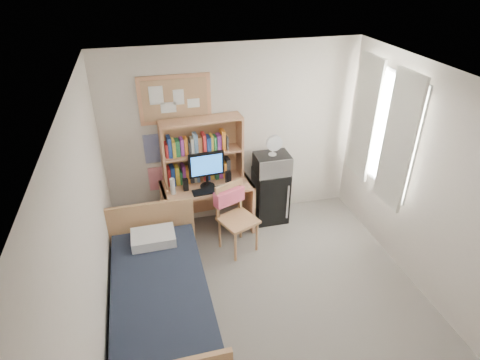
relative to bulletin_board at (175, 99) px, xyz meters
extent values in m
cube|color=gray|center=(0.78, -2.08, -1.93)|extent=(3.60, 4.20, 0.02)
cube|color=white|center=(0.78, -2.08, 0.68)|extent=(3.60, 4.20, 0.02)
cube|color=silver|center=(0.78, 0.02, -0.62)|extent=(3.60, 0.04, 2.60)
cube|color=silver|center=(-1.02, -2.08, -0.62)|extent=(0.04, 4.20, 2.60)
cube|color=silver|center=(2.58, -2.08, -0.62)|extent=(0.04, 4.20, 2.60)
cube|color=white|center=(2.53, -0.88, -0.32)|extent=(0.10, 1.40, 1.70)
cube|color=silver|center=(2.50, -1.28, -0.32)|extent=(0.04, 0.55, 1.70)
cube|color=silver|center=(2.50, -0.48, -0.32)|extent=(0.04, 0.55, 1.70)
cube|color=tan|center=(0.00, 0.00, 0.00)|extent=(0.94, 0.03, 0.64)
cube|color=navy|center=(-0.32, 0.01, -0.67)|extent=(0.30, 0.01, 0.42)
cube|color=#F42B4E|center=(-0.32, 0.01, -1.14)|extent=(0.28, 0.01, 0.36)
cube|color=tan|center=(0.31, -0.31, -1.53)|extent=(1.28, 0.70, 0.77)
cube|color=tan|center=(0.63, -0.85, -1.43)|extent=(0.64, 0.64, 0.97)
cube|color=black|center=(1.28, -0.24, -1.52)|extent=(0.48, 0.48, 0.80)
cube|color=black|center=(-0.49, -1.89, -1.64)|extent=(1.04, 2.06, 0.56)
cube|color=tan|center=(0.30, -0.16, -0.69)|extent=(1.12, 0.36, 0.91)
cube|color=black|center=(0.31, -0.37, -0.89)|extent=(0.49, 0.07, 0.52)
cube|color=black|center=(0.32, -0.51, -1.13)|extent=(0.49, 0.18, 0.02)
cube|color=black|center=(0.01, -0.39, -1.06)|extent=(0.07, 0.07, 0.17)
cube|color=black|center=(0.61, -0.35, -1.06)|extent=(0.08, 0.08, 0.18)
cylinder|color=white|center=(-0.16, -0.45, -1.03)|extent=(0.07, 0.07, 0.23)
cube|color=#F45D7D|center=(0.55, -0.66, -1.17)|extent=(0.45, 0.29, 0.20)
cube|color=#B8B9BD|center=(1.28, -0.26, -0.97)|extent=(0.49, 0.37, 0.28)
cylinder|color=white|center=(1.28, -0.26, -0.69)|extent=(0.23, 0.23, 0.28)
cube|color=white|center=(-0.49, -1.14, -1.29)|extent=(0.51, 0.36, 0.12)
camera|label=1|loc=(-0.43, -5.06, 1.69)|focal=30.00mm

